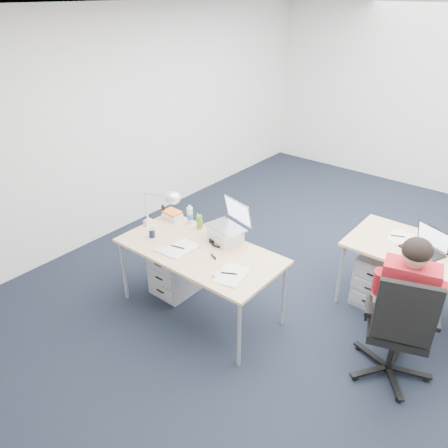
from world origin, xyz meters
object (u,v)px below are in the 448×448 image
object	(u,v)px
cordless_phone	(163,211)
wireless_keyboard	(167,252)
silver_laptop	(225,223)
desk_far	(435,258)
drawer_pedestal_far	(379,278)
office_chair	(393,347)
drawer_pedestal_near	(177,268)
water_bottle	(190,214)
seated_person	(404,301)
book_stack	(172,215)
desk_near	(200,254)
headphones	(220,242)
dark_laptop	(425,240)
sunglasses	(213,257)
desk_lamp	(156,207)
can_koozie	(152,233)
computer_mouse	(217,274)
bear_figurine	(199,221)

from	to	relation	value
cordless_phone	wireless_keyboard	bearing A→B (deg)	-16.81
silver_laptop	desk_far	bearing A→B (deg)	46.03
drawer_pedestal_far	wireless_keyboard	world-z (taller)	wireless_keyboard
office_chair	drawer_pedestal_near	distance (m)	2.26
water_bottle	wireless_keyboard	bearing A→B (deg)	-68.16
seated_person	book_stack	world-z (taller)	seated_person
desk_far	seated_person	bearing A→B (deg)	-90.70
desk_near	drawer_pedestal_far	distance (m)	1.90
office_chair	headphones	xyz separation A→B (m)	(-1.72, -0.17, 0.44)
office_chair	seated_person	world-z (taller)	seated_person
desk_near	silver_laptop	xyz separation A→B (m)	(0.09, 0.28, 0.24)
drawer_pedestal_far	water_bottle	size ratio (longest dim) A/B	2.67
cordless_phone	dark_laptop	xyz separation A→B (m)	(2.41, 1.04, 0.06)
wireless_keyboard	book_stack	distance (m)	0.69
sunglasses	silver_laptop	bearing A→B (deg)	130.93
office_chair	desk_lamp	world-z (taller)	desk_lamp
desk_far	sunglasses	size ratio (longest dim) A/B	18.03
can_koozie	book_stack	world-z (taller)	can_koozie
office_chair	wireless_keyboard	size ratio (longest dim) A/B	4.24
drawer_pedestal_near	dark_laptop	size ratio (longest dim) A/B	1.57
silver_laptop	computer_mouse	size ratio (longest dim) A/B	4.40
desk_near	dark_laptop	bearing A→B (deg)	37.94
seated_person	bear_figurine	world-z (taller)	seated_person
drawer_pedestal_far	headphones	size ratio (longest dim) A/B	2.48
wireless_keyboard	computer_mouse	bearing A→B (deg)	-1.77
water_bottle	sunglasses	distance (m)	0.73
can_koozie	book_stack	bearing A→B (deg)	106.70
silver_laptop	dark_laptop	xyz separation A→B (m)	(1.57, 1.01, -0.07)
computer_mouse	cordless_phone	size ratio (longest dim) A/B	0.64
drawer_pedestal_near	book_stack	bearing A→B (deg)	139.51
water_bottle	bear_figurine	xyz separation A→B (m)	(0.15, -0.02, -0.02)
headphones	sunglasses	size ratio (longest dim) A/B	2.50
drawer_pedestal_near	computer_mouse	size ratio (longest dim) A/B	6.11
desk_far	computer_mouse	distance (m)	2.08
silver_laptop	book_stack	distance (m)	0.75
headphones	water_bottle	bearing A→B (deg)	149.87
drawer_pedestal_near	dark_laptop	distance (m)	2.48
can_koozie	dark_laptop	world-z (taller)	dark_laptop
wireless_keyboard	dark_laptop	bearing A→B (deg)	36.48
seated_person	dark_laptop	bearing A→B (deg)	83.54
bear_figurine	sunglasses	distance (m)	0.59
silver_laptop	wireless_keyboard	world-z (taller)	silver_laptop
book_stack	seated_person	bearing A→B (deg)	6.26
computer_mouse	can_koozie	xyz separation A→B (m)	(-0.93, 0.10, 0.03)
drawer_pedestal_far	headphones	xyz separation A→B (m)	(-1.24, -1.10, 0.47)
seated_person	drawer_pedestal_near	distance (m)	2.27
drawer_pedestal_near	book_stack	distance (m)	0.57
wireless_keyboard	sunglasses	size ratio (longest dim) A/B	2.87
desk_far	dark_laptop	distance (m)	0.21
seated_person	wireless_keyboard	size ratio (longest dim) A/B	5.15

